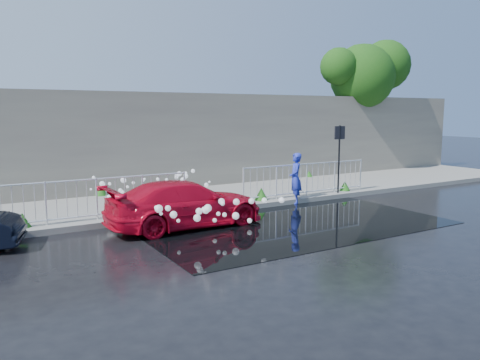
{
  "coord_description": "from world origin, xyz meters",
  "views": [
    {
      "loc": [
        -6.95,
        -8.92,
        2.95
      ],
      "look_at": [
        -0.09,
        2.58,
        1.0
      ],
      "focal_mm": 35.0,
      "sensor_mm": 36.0,
      "label": 1
    }
  ],
  "objects": [
    {
      "name": "ground",
      "position": [
        0.0,
        0.0,
        0.0
      ],
      "size": [
        90.0,
        90.0,
        0.0
      ],
      "primitive_type": "plane",
      "color": "black",
      "rests_on": "ground"
    },
    {
      "name": "pavement",
      "position": [
        0.0,
        5.0,
        0.07
      ],
      "size": [
        30.0,
        4.0,
        0.15
      ],
      "primitive_type": "cube",
      "color": "slate",
      "rests_on": "ground"
    },
    {
      "name": "curb",
      "position": [
        0.0,
        3.0,
        0.08
      ],
      "size": [
        30.0,
        0.25,
        0.16
      ],
      "primitive_type": "cube",
      "color": "slate",
      "rests_on": "ground"
    },
    {
      "name": "retaining_wall",
      "position": [
        0.0,
        7.2,
        1.9
      ],
      "size": [
        30.0,
        0.6,
        3.5
      ],
      "primitive_type": "cube",
      "color": "#686058",
      "rests_on": "pavement"
    },
    {
      "name": "puddle",
      "position": [
        0.5,
        1.0,
        0.01
      ],
      "size": [
        8.0,
        5.0,
        0.01
      ],
      "primitive_type": "cube",
      "color": "black",
      "rests_on": "ground"
    },
    {
      "name": "sign_post",
      "position": [
        4.2,
        3.1,
        1.72
      ],
      "size": [
        0.45,
        0.06,
        2.5
      ],
      "color": "black",
      "rests_on": "ground"
    },
    {
      "name": "tree",
      "position": [
        9.8,
        7.41,
        4.79
      ],
      "size": [
        5.05,
        3.03,
        6.41
      ],
      "color": "#332114",
      "rests_on": "ground"
    },
    {
      "name": "railing_left",
      "position": [
        -4.0,
        3.35,
        0.74
      ],
      "size": [
        5.05,
        0.05,
        1.1
      ],
      "color": "silver",
      "rests_on": "pavement"
    },
    {
      "name": "railing_right",
      "position": [
        3.0,
        3.35,
        0.74
      ],
      "size": [
        5.05,
        0.05,
        1.1
      ],
      "color": "silver",
      "rests_on": "pavement"
    },
    {
      "name": "weeds",
      "position": [
        -0.33,
        4.49,
        0.33
      ],
      "size": [
        12.17,
        3.93,
        0.4
      ],
      "color": "#195717",
      "rests_on": "pavement"
    },
    {
      "name": "water_spray",
      "position": [
        -2.17,
        2.52,
        0.7
      ],
      "size": [
        3.56,
        5.61,
        1.03
      ],
      "color": "white",
      "rests_on": "ground"
    },
    {
      "name": "red_car",
      "position": [
        -2.08,
        1.98,
        0.6
      ],
      "size": [
        4.2,
        1.82,
        1.2
      ],
      "primitive_type": "imported",
      "rotation": [
        0.0,
        0.0,
        1.6
      ],
      "color": "#B4071E",
      "rests_on": "ground"
    },
    {
      "name": "person",
      "position": [
        2.26,
        3.0,
        0.82
      ],
      "size": [
        0.64,
        0.72,
        1.65
      ],
      "primitive_type": "imported",
      "rotation": [
        0.0,
        0.0,
        -2.08
      ],
      "color": "#2431B4",
      "rests_on": "ground"
    }
  ]
}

